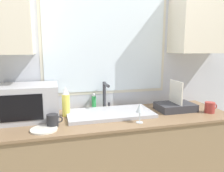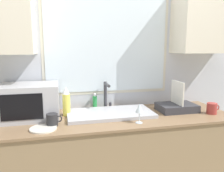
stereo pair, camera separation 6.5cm
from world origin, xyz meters
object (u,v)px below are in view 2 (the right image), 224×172
at_px(microwave, 30,101).
at_px(dish_rack, 177,106).
at_px(mug_near_sink, 52,120).
at_px(soap_bottle, 95,102).
at_px(wine_glass, 139,109).
at_px(faucet, 106,93).
at_px(spray_bottle, 66,102).

bearing_deg(microwave, dish_rack, -3.91).
relative_size(dish_rack, mug_near_sink, 2.91).
xyz_separation_m(microwave, mug_near_sink, (0.19, -0.24, -0.10)).
height_order(soap_bottle, mug_near_sink, soap_bottle).
bearing_deg(wine_glass, faucet, 111.25).
bearing_deg(spray_bottle, microwave, -179.68).
height_order(spray_bottle, soap_bottle, spray_bottle).
height_order(faucet, microwave, microwave).
xyz_separation_m(faucet, dish_rack, (0.65, -0.22, -0.12)).
height_order(spray_bottle, wine_glass, spray_bottle).
bearing_deg(mug_near_sink, soap_bottle, 44.39).
bearing_deg(soap_bottle, mug_near_sink, -135.61).
bearing_deg(dish_rack, soap_bottle, 163.12).
height_order(dish_rack, spray_bottle, dish_rack).
relative_size(dish_rack, spray_bottle, 1.34).
bearing_deg(soap_bottle, faucet, -6.62).
xyz_separation_m(microwave, soap_bottle, (0.58, 0.14, -0.08)).
xyz_separation_m(faucet, wine_glass, (0.18, -0.46, -0.04)).
relative_size(spray_bottle, soap_bottle, 1.65).
bearing_deg(spray_bottle, mug_near_sink, -115.15).
bearing_deg(wine_glass, spray_bottle, 149.44).
relative_size(faucet, soap_bottle, 1.69).
distance_m(spray_bottle, soap_bottle, 0.31).
relative_size(faucet, mug_near_sink, 2.23).
bearing_deg(wine_glass, dish_rack, 27.20).
bearing_deg(microwave, soap_bottle, 13.44).
distance_m(microwave, soap_bottle, 0.60).
xyz_separation_m(dish_rack, mug_near_sink, (-1.15, -0.15, 0.00)).
xyz_separation_m(soap_bottle, wine_glass, (0.29, -0.47, 0.05)).
height_order(mug_near_sink, wine_glass, wine_glass).
relative_size(microwave, spray_bottle, 1.81).
relative_size(faucet, dish_rack, 0.76).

